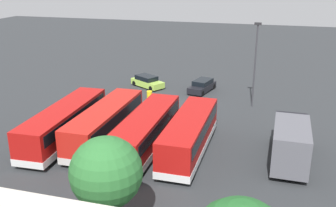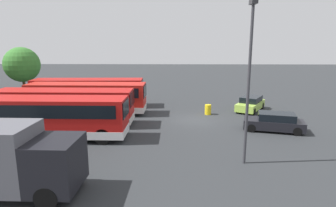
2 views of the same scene
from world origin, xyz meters
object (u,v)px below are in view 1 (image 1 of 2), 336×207
at_px(bus_single_deck_near_end, 189,134).
at_px(bus_single_deck_second, 146,131).
at_px(bus_single_deck_fourth, 65,122).
at_px(car_small_green, 147,82).
at_px(lamp_post_tall, 255,59).
at_px(waste_bin_yellow, 149,95).
at_px(box_truck_blue, 291,141).
at_px(bus_single_deck_third, 106,123).
at_px(car_hatchback_silver, 202,86).

height_order(bus_single_deck_near_end, bus_single_deck_second, same).
relative_size(bus_single_deck_fourth, car_small_green, 2.48).
bearing_deg(lamp_post_tall, waste_bin_yellow, 3.77).
bearing_deg(bus_single_deck_second, lamp_post_tall, -119.82).
height_order(box_truck_blue, car_small_green, box_truck_blue).
bearing_deg(bus_single_deck_fourth, car_small_green, -95.15).
bearing_deg(box_truck_blue, bus_single_deck_third, 0.94).
relative_size(car_hatchback_silver, waste_bin_yellow, 4.99).
height_order(bus_single_deck_second, waste_bin_yellow, bus_single_deck_second).
xyz_separation_m(box_truck_blue, car_hatchback_silver, (9.74, -15.78, -1.01)).
height_order(bus_single_deck_third, bus_single_deck_fourth, same).
xyz_separation_m(bus_single_deck_third, box_truck_blue, (-14.84, -0.24, 0.08)).
bearing_deg(waste_bin_yellow, bus_single_deck_near_end, 121.57).
relative_size(bus_single_deck_third, waste_bin_yellow, 11.70).
distance_m(bus_single_deck_third, bus_single_deck_fourth, 3.44).
relative_size(car_hatchback_silver, lamp_post_tall, 0.54).
height_order(bus_single_deck_second, box_truck_blue, box_truck_blue).
distance_m(lamp_post_tall, waste_bin_yellow, 12.18).
relative_size(bus_single_deck_third, box_truck_blue, 1.47).
bearing_deg(car_small_green, car_hatchback_silver, -179.98).
bearing_deg(waste_bin_yellow, car_hatchback_silver, -138.60).
distance_m(car_hatchback_silver, car_small_green, 6.90).
bearing_deg(bus_single_deck_third, bus_single_deck_near_end, 177.41).
bearing_deg(car_hatchback_silver, car_small_green, 0.02).
bearing_deg(bus_single_deck_fourth, waste_bin_yellow, -104.99).
distance_m(bus_single_deck_second, bus_single_deck_fourth, 7.13).
bearing_deg(lamp_post_tall, bus_single_deck_near_end, 72.55).
height_order(bus_single_deck_third, box_truck_blue, box_truck_blue).
height_order(bus_single_deck_third, car_small_green, bus_single_deck_third).
bearing_deg(waste_bin_yellow, car_small_green, -68.22).
bearing_deg(bus_single_deck_near_end, car_small_green, -60.96).
bearing_deg(bus_single_deck_third, lamp_post_tall, -132.48).
xyz_separation_m(bus_single_deck_second, car_small_green, (5.61, -16.72, -0.92)).
distance_m(bus_single_deck_near_end, bus_single_deck_second, 3.49).
distance_m(car_small_green, waste_bin_yellow, 4.85).
relative_size(bus_single_deck_near_end, car_hatchback_silver, 2.24).
relative_size(bus_single_deck_second, bus_single_deck_fourth, 0.96).
relative_size(bus_single_deck_near_end, bus_single_deck_third, 0.95).
height_order(bus_single_deck_second, car_small_green, bus_single_deck_second).
bearing_deg(waste_bin_yellow, bus_single_deck_second, 107.32).
bearing_deg(box_truck_blue, waste_bin_yellow, -37.23).
height_order(bus_single_deck_near_end, bus_single_deck_fourth, same).
height_order(bus_single_deck_second, lamp_post_tall, lamp_post_tall).
distance_m(bus_single_deck_third, car_small_green, 16.15).
relative_size(car_small_green, waste_bin_yellow, 4.94).
distance_m(bus_single_deck_third, lamp_post_tall, 16.99).
bearing_deg(car_small_green, lamp_post_tall, 163.92).
xyz_separation_m(bus_single_deck_second, bus_single_deck_fourth, (7.13, 0.17, 0.00)).
bearing_deg(car_hatchback_silver, bus_single_deck_second, 85.58).
bearing_deg(bus_single_deck_fourth, bus_single_deck_third, -165.41).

